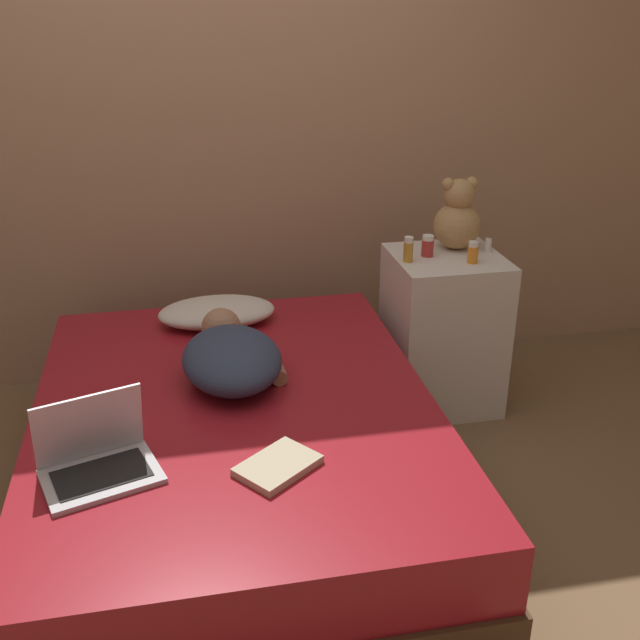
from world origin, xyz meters
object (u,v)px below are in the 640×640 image
at_px(laptop, 97,457).
at_px(bottle_white, 488,245).
at_px(person_lying, 232,356).
at_px(bottle_red, 428,246).
at_px(bottle_amber, 408,250).
at_px(bottle_orange, 473,253).
at_px(teddy_bear, 458,218).
at_px(pillow, 217,312).
at_px(book, 278,466).

relative_size(laptop, bottle_white, 6.52).
height_order(person_lying, bottle_red, bottle_red).
distance_m(person_lying, bottle_white, 1.29).
xyz_separation_m(bottle_amber, bottle_orange, (0.26, -0.07, -0.01)).
xyz_separation_m(teddy_bear, bottle_orange, (-0.00, -0.20, -0.09)).
xyz_separation_m(laptop, bottle_white, (1.63, 0.99, 0.23)).
bearing_deg(pillow, bottle_red, -2.24).
bearing_deg(teddy_bear, bottle_orange, -90.17).
bearing_deg(person_lying, pillow, 89.40).
bearing_deg(laptop, bottle_red, 18.42).
distance_m(bottle_red, bottle_white, 0.28).
height_order(bottle_orange, book, bottle_orange).
bearing_deg(pillow, laptop, -112.70).
xyz_separation_m(pillow, person_lying, (0.02, -0.50, 0.04)).
distance_m(teddy_bear, bottle_amber, 0.31).
height_order(person_lying, teddy_bear, teddy_bear).
bearing_deg(bottle_amber, bottle_red, 27.18).
distance_m(teddy_bear, bottle_white, 0.18).
relative_size(pillow, bottle_white, 8.45).
bearing_deg(bottle_orange, teddy_bear, 89.83).
bearing_deg(book, pillow, 95.01).
bearing_deg(pillow, teddy_bear, 2.25).
distance_m(laptop, bottle_red, 1.69).
xyz_separation_m(laptop, book, (0.53, -0.09, -0.04)).
xyz_separation_m(bottle_white, bottle_amber, (-0.39, -0.06, 0.02)).
relative_size(teddy_bear, bottle_amber, 2.91).
xyz_separation_m(bottle_red, bottle_white, (0.28, 0.01, -0.02)).
height_order(pillow, book, pillow).
bearing_deg(bottle_white, pillow, 178.61).
relative_size(teddy_bear, bottle_white, 5.45).
bearing_deg(pillow, bottle_white, -1.39).
relative_size(pillow, bottle_red, 5.33).
height_order(pillow, person_lying, person_lying).
relative_size(pillow, person_lying, 0.78).
relative_size(teddy_bear, bottle_red, 3.43).
distance_m(laptop, bottle_orange, 1.75).
relative_size(bottle_amber, bottle_orange, 1.17).
relative_size(laptop, bottle_amber, 3.49).
bearing_deg(laptop, bottle_amber, 19.10).
relative_size(bottle_red, bottle_orange, 1.00).
height_order(teddy_bear, book, teddy_bear).
relative_size(bottle_red, bottle_white, 1.59).
bearing_deg(pillow, bottle_orange, -8.32).
distance_m(teddy_bear, bottle_red, 0.20).
bearing_deg(bottle_red, teddy_bear, 26.22).
distance_m(teddy_bear, bottle_orange, 0.22).
distance_m(person_lying, bottle_orange, 1.13).
bearing_deg(book, bottle_amber, 54.93).
bearing_deg(teddy_bear, bottle_red, -153.78).
relative_size(person_lying, bottle_red, 6.84).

